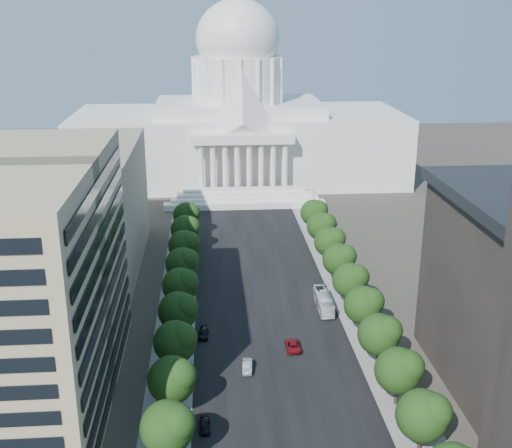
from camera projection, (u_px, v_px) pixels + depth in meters
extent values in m
cube|color=black|center=(259.00, 276.00, 154.15)|extent=(30.00, 260.00, 0.01)
cube|color=gray|center=(180.00, 279.00, 152.80)|extent=(8.00, 260.00, 0.02)
cube|color=gray|center=(337.00, 274.00, 155.51)|extent=(8.00, 260.00, 0.02)
cube|color=white|center=(239.00, 146.00, 239.98)|extent=(120.00, 50.00, 25.00)
cube|color=white|center=(238.00, 107.00, 235.37)|extent=(60.00, 40.00, 4.00)
cube|color=white|center=(243.00, 138.00, 211.91)|extent=(34.00, 8.00, 3.00)
cylinder|color=white|center=(238.00, 79.00, 232.19)|extent=(32.00, 32.00, 16.00)
ellipsoid|color=white|center=(238.00, 39.00, 227.73)|extent=(30.00, 30.00, 27.60)
cylinder|color=white|center=(237.00, 0.00, 223.59)|extent=(4.80, 4.80, 7.00)
cube|color=gray|center=(59.00, 209.00, 155.40)|extent=(38.00, 52.00, 30.00)
sphere|color=black|center=(167.00, 427.00, 88.51)|extent=(7.60, 7.60, 7.60)
sphere|color=black|center=(176.00, 423.00, 87.53)|extent=(5.32, 5.32, 5.32)
cylinder|color=#33261C|center=(173.00, 406.00, 101.35)|extent=(0.56, 0.56, 2.94)
sphere|color=black|center=(172.00, 380.00, 99.86)|extent=(7.60, 7.60, 7.60)
sphere|color=black|center=(180.00, 376.00, 98.87)|extent=(5.32, 5.32, 5.32)
cylinder|color=#33261C|center=(176.00, 366.00, 112.70)|extent=(0.56, 0.56, 2.94)
sphere|color=black|center=(175.00, 342.00, 111.20)|extent=(7.60, 7.60, 7.60)
sphere|color=black|center=(182.00, 338.00, 110.21)|extent=(5.32, 5.32, 5.32)
cylinder|color=#33261C|center=(179.00, 333.00, 124.04)|extent=(0.56, 0.56, 2.94)
sphere|color=black|center=(178.00, 311.00, 122.54)|extent=(7.60, 7.60, 7.60)
sphere|color=black|center=(184.00, 307.00, 121.56)|extent=(5.32, 5.32, 5.32)
cylinder|color=#33261C|center=(181.00, 306.00, 135.38)|extent=(0.56, 0.56, 2.94)
sphere|color=black|center=(180.00, 286.00, 133.89)|extent=(7.60, 7.60, 7.60)
sphere|color=black|center=(186.00, 282.00, 132.90)|extent=(5.32, 5.32, 5.32)
cylinder|color=#33261C|center=(183.00, 283.00, 146.73)|extent=(0.56, 0.56, 2.94)
sphere|color=black|center=(182.00, 264.00, 145.23)|extent=(7.60, 7.60, 7.60)
sphere|color=black|center=(188.00, 260.00, 144.25)|extent=(5.32, 5.32, 5.32)
cylinder|color=#33261C|center=(184.00, 263.00, 158.07)|extent=(0.56, 0.56, 2.94)
sphere|color=black|center=(184.00, 246.00, 156.58)|extent=(7.60, 7.60, 7.60)
sphere|color=black|center=(189.00, 242.00, 155.59)|extent=(5.32, 5.32, 5.32)
cylinder|color=#33261C|center=(186.00, 246.00, 169.42)|extent=(0.56, 0.56, 2.94)
sphere|color=black|center=(185.00, 230.00, 167.92)|extent=(7.60, 7.60, 7.60)
sphere|color=black|center=(190.00, 226.00, 166.93)|extent=(5.32, 5.32, 5.32)
cylinder|color=#33261C|center=(187.00, 231.00, 180.76)|extent=(0.56, 0.56, 2.94)
sphere|color=black|center=(186.00, 216.00, 179.26)|extent=(7.60, 7.60, 7.60)
sphere|color=black|center=(191.00, 212.00, 178.28)|extent=(5.32, 5.32, 5.32)
cylinder|color=#33261C|center=(419.00, 443.00, 92.58)|extent=(0.56, 0.56, 2.94)
sphere|color=black|center=(422.00, 415.00, 91.09)|extent=(7.60, 7.60, 7.60)
sphere|color=black|center=(434.00, 411.00, 90.10)|extent=(5.32, 5.32, 5.32)
cylinder|color=#33261C|center=(396.00, 396.00, 103.93)|extent=(0.56, 0.56, 2.94)
sphere|color=black|center=(398.00, 370.00, 102.43)|extent=(7.60, 7.60, 7.60)
sphere|color=black|center=(408.00, 366.00, 101.44)|extent=(5.32, 5.32, 5.32)
cylinder|color=#33261C|center=(377.00, 358.00, 115.27)|extent=(0.56, 0.56, 2.94)
sphere|color=black|center=(379.00, 334.00, 113.77)|extent=(7.60, 7.60, 7.60)
sphere|color=black|center=(388.00, 330.00, 112.79)|extent=(5.32, 5.32, 5.32)
cylinder|color=#33261C|center=(362.00, 327.00, 126.61)|extent=(0.56, 0.56, 2.94)
sphere|color=black|center=(363.00, 305.00, 125.12)|extent=(7.60, 7.60, 7.60)
sphere|color=black|center=(371.00, 301.00, 124.13)|extent=(5.32, 5.32, 5.32)
cylinder|color=#33261C|center=(349.00, 300.00, 137.96)|extent=(0.56, 0.56, 2.94)
sphere|color=black|center=(350.00, 280.00, 136.46)|extent=(7.60, 7.60, 7.60)
sphere|color=black|center=(357.00, 277.00, 135.48)|extent=(5.32, 5.32, 5.32)
cylinder|color=#33261C|center=(338.00, 278.00, 149.30)|extent=(0.56, 0.56, 2.94)
sphere|color=black|center=(339.00, 260.00, 147.81)|extent=(7.60, 7.60, 7.60)
sphere|color=black|center=(345.00, 256.00, 146.82)|extent=(5.32, 5.32, 5.32)
cylinder|color=#33261C|center=(328.00, 259.00, 160.65)|extent=(0.56, 0.56, 2.94)
sphere|color=black|center=(329.00, 242.00, 159.15)|extent=(7.60, 7.60, 7.60)
sphere|color=black|center=(335.00, 238.00, 158.16)|extent=(5.32, 5.32, 5.32)
cylinder|color=#33261C|center=(320.00, 243.00, 171.99)|extent=(0.56, 0.56, 2.94)
sphere|color=black|center=(321.00, 226.00, 170.49)|extent=(7.60, 7.60, 7.60)
sphere|color=black|center=(327.00, 223.00, 169.51)|extent=(5.32, 5.32, 5.32)
cylinder|color=#33261C|center=(313.00, 228.00, 183.33)|extent=(0.56, 0.56, 2.94)
sphere|color=black|center=(314.00, 213.00, 181.84)|extent=(7.60, 7.60, 7.60)
sphere|color=black|center=(319.00, 210.00, 180.85)|extent=(5.32, 5.32, 5.32)
cylinder|color=gray|center=(414.00, 382.00, 102.20)|extent=(0.18, 0.18, 9.00)
cylinder|color=gray|center=(409.00, 359.00, 100.74)|extent=(2.40, 0.14, 0.14)
sphere|color=gray|center=(402.00, 360.00, 100.69)|extent=(0.44, 0.44, 0.44)
cylinder|color=gray|center=(375.00, 312.00, 125.83)|extent=(0.18, 0.18, 9.00)
cylinder|color=gray|center=(370.00, 292.00, 124.37)|extent=(2.40, 0.14, 0.14)
sphere|color=gray|center=(365.00, 293.00, 124.33)|extent=(0.44, 0.44, 0.44)
cylinder|color=gray|center=(348.00, 264.00, 149.46)|extent=(0.18, 0.18, 9.00)
cylinder|color=gray|center=(344.00, 247.00, 148.01)|extent=(2.40, 0.14, 0.14)
sphere|color=gray|center=(339.00, 248.00, 147.96)|extent=(0.44, 0.44, 0.44)
cylinder|color=gray|center=(329.00, 229.00, 173.09)|extent=(0.18, 0.18, 9.00)
cylinder|color=gray|center=(325.00, 214.00, 171.64)|extent=(2.40, 0.14, 0.14)
sphere|color=gray|center=(321.00, 215.00, 171.59)|extent=(0.44, 0.44, 0.44)
cylinder|color=gray|center=(314.00, 203.00, 196.73)|extent=(0.18, 0.18, 9.00)
cylinder|color=gray|center=(310.00, 190.00, 195.27)|extent=(2.40, 0.14, 0.14)
sphere|color=gray|center=(307.00, 190.00, 195.23)|extent=(0.44, 0.44, 0.44)
imported|color=black|center=(205.00, 425.00, 97.84)|extent=(1.74, 4.20, 1.43)
imported|color=#A6A8AE|center=(247.00, 366.00, 113.72)|extent=(2.04, 4.95, 1.60)
imported|color=maroon|center=(293.00, 345.00, 120.93)|extent=(2.64, 5.68, 1.58)
imported|color=black|center=(203.00, 333.00, 125.56)|extent=(2.18, 4.89, 1.39)
imported|color=white|center=(324.00, 301.00, 137.13)|extent=(3.05, 12.17, 3.38)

